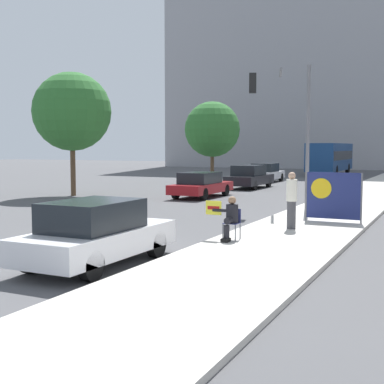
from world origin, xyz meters
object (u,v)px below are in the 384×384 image
at_px(protest_banner, 333,196).
at_px(city_bus_on_road, 330,157).
at_px(car_on_road_midblock, 249,177).
at_px(jogger_on_sidewalk, 292,200).
at_px(traffic_light_pole, 288,113).
at_px(street_tree_near_curb, 72,112).
at_px(car_on_road_nearest, 201,185).
at_px(seated_protester, 230,217).
at_px(car_on_road_distant, 266,173).
at_px(street_tree_midblock, 212,129).
at_px(parked_car_curbside, 96,233).

relative_size(protest_banner, city_bus_on_road, 0.19).
bearing_deg(car_on_road_midblock, jogger_on_sidewalk, -65.99).
height_order(traffic_light_pole, street_tree_near_curb, street_tree_near_curb).
distance_m(protest_banner, car_on_road_nearest, 11.19).
relative_size(seated_protester, jogger_on_sidewalk, 0.67).
distance_m(protest_banner, car_on_road_distant, 22.90).
bearing_deg(street_tree_midblock, protest_banner, -55.48).
height_order(parked_car_curbside, car_on_road_midblock, car_on_road_midblock).
height_order(jogger_on_sidewalk, parked_car_curbside, jogger_on_sidewalk).
distance_m(protest_banner, street_tree_midblock, 22.62).
height_order(car_on_road_nearest, car_on_road_midblock, car_on_road_midblock).
bearing_deg(car_on_road_nearest, street_tree_midblock, 110.90).
xyz_separation_m(car_on_road_nearest, city_bus_on_road, (1.31, 27.29, 1.08)).
bearing_deg(seated_protester, car_on_road_distant, 94.00).
height_order(seated_protester, traffic_light_pole, traffic_light_pole).
xyz_separation_m(car_on_road_midblock, city_bus_on_road, (1.15, 20.10, 1.01)).
height_order(seated_protester, car_on_road_nearest, car_on_road_nearest).
height_order(car_on_road_distant, city_bus_on_road, city_bus_on_road).
xyz_separation_m(protest_banner, car_on_road_distant, (-9.27, 20.93, -0.30)).
relative_size(protest_banner, street_tree_midblock, 0.32).
bearing_deg(street_tree_near_curb, parked_car_curbside, -49.93).
distance_m(traffic_light_pole, car_on_road_nearest, 7.69).
bearing_deg(street_tree_near_curb, street_tree_midblock, 79.02).
height_order(jogger_on_sidewalk, car_on_road_distant, jogger_on_sidewalk).
relative_size(jogger_on_sidewalk, car_on_road_midblock, 0.38).
height_order(car_on_road_midblock, street_tree_near_curb, street_tree_near_curb).
bearing_deg(protest_banner, jogger_on_sidewalk, -111.27).
bearing_deg(city_bus_on_road, jogger_on_sidewalk, -80.31).
bearing_deg(street_tree_midblock, seated_protester, -65.09).
distance_m(parked_car_curbside, car_on_road_distant, 30.24).
relative_size(car_on_road_nearest, car_on_road_distant, 1.09).
relative_size(jogger_on_sidewalk, traffic_light_pole, 0.30).
distance_m(jogger_on_sidewalk, parked_car_curbside, 7.13).
bearing_deg(protest_banner, parked_car_curbside, -112.28).
xyz_separation_m(seated_protester, car_on_road_distant, (-7.44, 25.86, -0.05)).
relative_size(traffic_light_pole, car_on_road_distant, 1.40).
bearing_deg(seated_protester, street_tree_near_curb, 131.13).
bearing_deg(street_tree_near_curb, car_on_road_distant, 69.14).
height_order(traffic_light_pole, car_on_road_distant, traffic_light_pole).
xyz_separation_m(seated_protester, street_tree_near_curb, (-13.45, 10.07, 3.87)).
bearing_deg(city_bus_on_road, car_on_road_nearest, -92.76).
relative_size(protest_banner, parked_car_curbside, 0.46).
distance_m(car_on_road_midblock, street_tree_near_curb, 12.33).
bearing_deg(car_on_road_distant, city_bus_on_road, 81.12).
distance_m(car_on_road_nearest, car_on_road_distant, 13.63).
height_order(car_on_road_nearest, street_tree_midblock, street_tree_midblock).
height_order(seated_protester, street_tree_near_curb, street_tree_near_curb).
height_order(protest_banner, car_on_road_nearest, protest_banner).
xyz_separation_m(jogger_on_sidewalk, city_bus_on_road, (-6.28, 36.80, 0.73)).
bearing_deg(protest_banner, street_tree_near_curb, 161.41).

